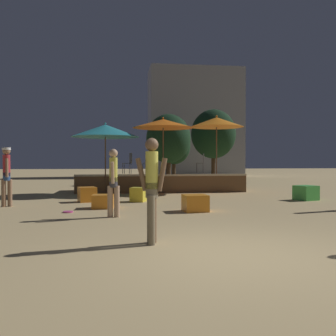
# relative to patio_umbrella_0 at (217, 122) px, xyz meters

# --- Properties ---
(ground_plane) EXTENTS (120.00, 120.00, 0.00)m
(ground_plane) POSITION_rel_patio_umbrella_0_xyz_m (-2.52, -10.64, -3.01)
(ground_plane) COLOR tan
(wooden_deck) EXTENTS (7.23, 2.24, 0.79)m
(wooden_deck) POSITION_rel_patio_umbrella_0_xyz_m (-2.37, 0.85, -2.65)
(wooden_deck) COLOR brown
(wooden_deck) RESTS_ON ground
(patio_umbrella_0) EXTENTS (2.31, 2.31, 3.30)m
(patio_umbrella_0) POSITION_rel_patio_umbrella_0_xyz_m (0.00, 0.00, 0.00)
(patio_umbrella_0) COLOR brown
(patio_umbrella_0) RESTS_ON ground
(patio_umbrella_1) EXTENTS (2.73, 2.73, 2.90)m
(patio_umbrella_1) POSITION_rel_patio_umbrella_0_xyz_m (-4.72, -0.37, -0.45)
(patio_umbrella_1) COLOR brown
(patio_umbrella_1) RESTS_ON ground
(patio_umbrella_2) EXTENTS (2.55, 2.55, 3.17)m
(patio_umbrella_2) POSITION_rel_patio_umbrella_0_xyz_m (-2.34, -0.21, -0.11)
(patio_umbrella_2) COLOR brown
(patio_umbrella_2) RESTS_ON ground
(cube_seat_0) EXTENTS (0.66, 0.66, 0.44)m
(cube_seat_0) POSITION_rel_patio_umbrella_0_xyz_m (-2.17, -5.99, -2.79)
(cube_seat_0) COLOR orange
(cube_seat_0) RESTS_ON ground
(cube_seat_1) EXTENTS (0.61, 0.61, 0.39)m
(cube_seat_1) POSITION_rel_patio_umbrella_0_xyz_m (-4.62, -4.99, -2.81)
(cube_seat_1) COLOR orange
(cube_seat_1) RESTS_ON ground
(cube_seat_2) EXTENTS (0.58, 0.58, 0.47)m
(cube_seat_2) POSITION_rel_patio_umbrella_0_xyz_m (-3.55, -3.42, -2.77)
(cube_seat_2) COLOR yellow
(cube_seat_2) RESTS_ON ground
(cube_seat_3) EXTENTS (0.67, 0.67, 0.48)m
(cube_seat_3) POSITION_rel_patio_umbrella_0_xyz_m (-5.21, -3.25, -2.76)
(cube_seat_3) COLOR orange
(cube_seat_3) RESTS_ON ground
(cube_seat_4) EXTENTS (0.80, 0.80, 0.50)m
(cube_seat_4) POSITION_rel_patio_umbrella_0_xyz_m (2.17, -3.66, -2.76)
(cube_seat_4) COLOR #4CC651
(cube_seat_4) RESTS_ON ground
(person_1) EXTENTS (0.29, 0.51, 1.62)m
(person_1) POSITION_rel_patio_umbrella_0_xyz_m (-4.30, -6.74, -2.14)
(person_1) COLOR tan
(person_1) RESTS_ON ground
(person_2) EXTENTS (0.29, 0.44, 1.74)m
(person_2) POSITION_rel_patio_umbrella_0_xyz_m (-7.43, -4.27, -2.02)
(person_2) COLOR #997051
(person_2) RESTS_ON ground
(person_4) EXTENTS (0.52, 0.29, 1.70)m
(person_4) POSITION_rel_patio_umbrella_0_xyz_m (-3.64, -9.72, -2.08)
(person_4) COLOR brown
(person_4) RESTS_ON ground
(bistro_chair_0) EXTENTS (0.43, 0.42, 0.90)m
(bistro_chair_0) POSITION_rel_patio_umbrella_0_xyz_m (-0.31, 1.49, -1.67)
(bistro_chair_0) COLOR #47474C
(bistro_chair_0) RESTS_ON wooden_deck
(bistro_chair_1) EXTENTS (0.44, 0.44, 0.90)m
(bistro_chair_1) POSITION_rel_patio_umbrella_0_xyz_m (-2.84, 0.88, -1.67)
(bistro_chair_1) COLOR #2D3338
(bistro_chair_1) RESTS_ON wooden_deck
(bistro_chair_2) EXTENTS (0.42, 0.42, 0.90)m
(bistro_chair_2) POSITION_rel_patio_umbrella_0_xyz_m (-3.75, 0.58, -1.67)
(bistro_chair_2) COLOR #47474C
(bistro_chair_2) RESTS_ON wooden_deck
(frisbee_disc) EXTENTS (0.26, 0.26, 0.03)m
(frisbee_disc) POSITION_rel_patio_umbrella_0_xyz_m (-5.48, -5.78, -2.99)
(frisbee_disc) COLOR #E54C99
(frisbee_disc) RESTS_ON ground
(background_tree_0) EXTENTS (2.42, 2.42, 3.77)m
(background_tree_0) POSITION_rel_patio_umbrella_0_xyz_m (-0.23, 11.15, -0.58)
(background_tree_0) COLOR #3D2B1C
(background_tree_0) RESTS_ON ground
(background_tree_1) EXTENTS (2.61, 2.61, 4.09)m
(background_tree_1) POSITION_rel_patio_umbrella_0_xyz_m (-1.30, 6.00, -0.36)
(background_tree_1) COLOR #3D2B1C
(background_tree_1) RESTS_ON ground
(background_tree_2) EXTENTS (2.99, 2.99, 4.80)m
(background_tree_2) POSITION_rel_patio_umbrella_0_xyz_m (2.10, 8.75, 0.14)
(background_tree_2) COLOR #3D2B1C
(background_tree_2) RESTS_ON ground
(distant_building) EXTENTS (8.10, 3.72, 9.43)m
(distant_building) POSITION_rel_patio_umbrella_0_xyz_m (2.52, 17.05, 1.71)
(distant_building) COLOR gray
(distant_building) RESTS_ON ground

